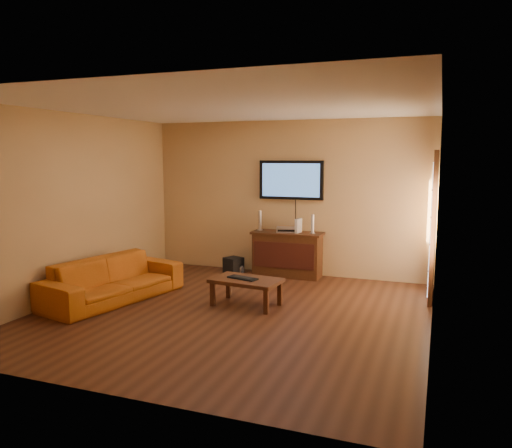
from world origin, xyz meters
The scene contains 14 objects.
ground_plane centered at (0.00, 0.00, 0.00)m, with size 5.00×5.00×0.00m, color #3B1E10.
room_walls centered at (0.00, 0.62, 1.69)m, with size 5.00×5.00×5.00m.
french_door centered at (2.46, 1.70, 1.05)m, with size 0.07×1.02×2.22m.
media_console centered at (0.08, 2.26, 0.39)m, with size 1.23×0.47×0.78m.
television centered at (0.08, 2.45, 1.67)m, with size 1.15×0.08×0.68m.
coffee_table centered at (0.05, 0.38, 0.33)m, with size 1.00×0.67×0.38m.
sofa centered at (-1.85, -0.04, 0.41)m, with size 2.10×0.61×0.82m, color #B75914.
speaker_left centered at (-0.44, 2.29, 0.94)m, with size 0.10×0.10×0.35m.
speaker_right centered at (0.52, 2.25, 0.93)m, with size 0.09×0.09×0.32m.
av_receiver centered at (0.07, 2.27, 0.82)m, with size 0.36×0.26×0.08m, color silver.
game_console centered at (0.28, 2.24, 0.90)m, with size 0.05×0.18×0.25m, color white.
subwoofer centered at (-0.90, 2.17, 0.14)m, with size 0.28×0.28×0.28m, color black.
bottle centered at (-0.60, 1.82, 0.10)m, with size 0.08×0.08×0.22m.
keyboard centered at (0.00, 0.37, 0.39)m, with size 0.46×0.27×0.03m.
Camera 1 is at (2.53, -5.92, 2.06)m, focal length 35.00 mm.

